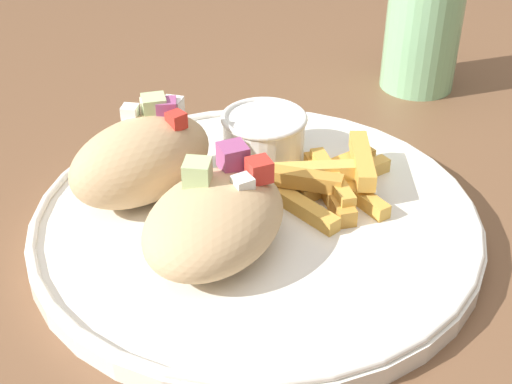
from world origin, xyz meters
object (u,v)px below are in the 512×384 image
at_px(plate, 256,221).
at_px(sauce_ramekin, 264,135).
at_px(water_glass, 423,30).
at_px(fries_pile, 329,179).
at_px(pita_sandwich_near, 215,219).
at_px(pita_sandwich_far, 142,159).

xyz_separation_m(plate, sauce_ramekin, (0.03, 0.07, 0.03)).
bearing_deg(water_glass, fries_pile, -131.98).
distance_m(fries_pile, water_glass, 0.24).
relative_size(plate, water_glass, 2.46).
bearing_deg(pita_sandwich_near, plate, -9.53).
distance_m(pita_sandwich_near, water_glass, 0.33).
bearing_deg(pita_sandwich_far, plate, -61.24).
xyz_separation_m(pita_sandwich_far, water_glass, (0.29, 0.14, 0.01)).
relative_size(pita_sandwich_far, fries_pile, 1.16).
relative_size(sauce_ramekin, water_glass, 0.52).
xyz_separation_m(plate, pita_sandwich_near, (-0.04, -0.03, 0.03)).
relative_size(pita_sandwich_far, water_glass, 1.01).
bearing_deg(plate, pita_sandwich_near, -140.63).
bearing_deg(water_glass, pita_sandwich_far, -153.71).
distance_m(pita_sandwich_far, sauce_ramekin, 0.10).
xyz_separation_m(pita_sandwich_near, fries_pile, (0.09, 0.04, -0.01)).
relative_size(plate, fries_pile, 2.81).
relative_size(plate, pita_sandwich_near, 2.23).
bearing_deg(pita_sandwich_near, fries_pile, -23.80).
xyz_separation_m(plate, fries_pile, (0.06, 0.02, 0.01)).
bearing_deg(pita_sandwich_far, sauce_ramekin, -12.97).
bearing_deg(sauce_ramekin, fries_pile, -59.76).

